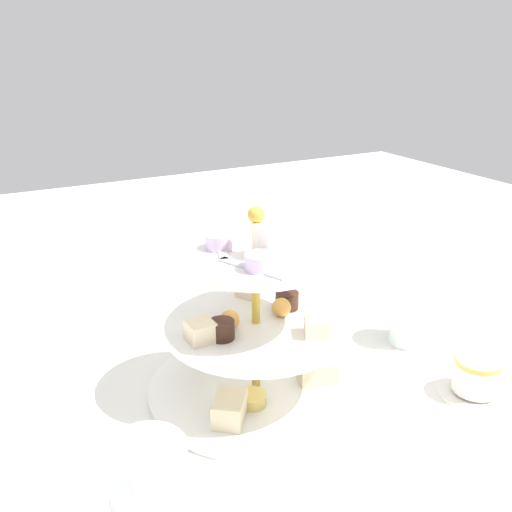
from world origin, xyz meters
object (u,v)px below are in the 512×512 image
(water_glass_tall_right, at_px, (150,501))
(water_glass_short_left, at_px, (412,316))
(water_glass_mid_back, at_px, (263,285))
(tiered_serving_stand, at_px, (256,338))
(teacup_with_saucer, at_px, (476,377))
(butter_knife_left, at_px, (31,367))

(water_glass_tall_right, bearing_deg, water_glass_short_left, 111.62)
(water_glass_mid_back, bearing_deg, tiered_serving_stand, -31.07)
(teacup_with_saucer, height_order, butter_knife_left, teacup_with_saucer)
(teacup_with_saucer, height_order, water_glass_mid_back, water_glass_mid_back)
(water_glass_mid_back, bearing_deg, butter_knife_left, -88.81)
(teacup_with_saucer, bearing_deg, water_glass_tall_right, -84.89)
(water_glass_short_left, bearing_deg, water_glass_tall_right, -68.38)
(water_glass_tall_right, bearing_deg, tiered_serving_stand, 131.58)
(water_glass_short_left, distance_m, butter_knife_left, 0.54)
(water_glass_mid_back, bearing_deg, water_glass_short_left, 35.72)
(tiered_serving_stand, xyz_separation_m, water_glass_tall_right, (0.17, -0.20, -0.02))
(water_glass_tall_right, distance_m, water_glass_short_left, 0.49)
(tiered_serving_stand, height_order, water_glass_short_left, tiered_serving_stand)
(water_glass_short_left, xyz_separation_m, butter_knife_left, (-0.19, -0.51, -0.04))
(water_glass_short_left, bearing_deg, teacup_with_saucer, -8.92)
(tiered_serving_stand, xyz_separation_m, water_glass_mid_back, (-0.20, 0.12, -0.03))
(water_glass_short_left, height_order, butter_knife_left, water_glass_short_left)
(water_glass_tall_right, relative_size, teacup_with_saucer, 1.26)
(water_glass_tall_right, distance_m, butter_knife_left, 0.38)
(tiered_serving_stand, distance_m, water_glass_tall_right, 0.26)
(water_glass_tall_right, bearing_deg, water_glass_mid_back, 139.82)
(teacup_with_saucer, bearing_deg, water_glass_short_left, 171.08)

